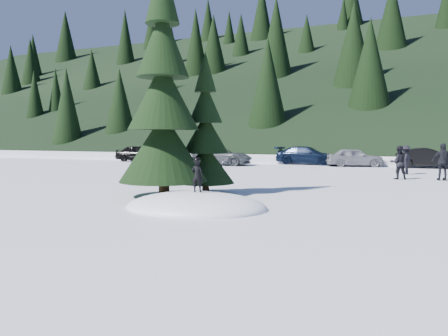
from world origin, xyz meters
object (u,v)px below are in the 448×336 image
at_px(adult_2, 406,160).
at_px(car_3, 307,155).
at_px(spruce_short, 205,138).
at_px(car_1, 179,156).
at_px(car_2, 220,156).
at_px(car_4, 355,157).
at_px(adult_0, 398,163).
at_px(spruce_tall, 163,104).
at_px(child_skier, 197,176).
at_px(car_5, 428,158).
at_px(car_0, 139,153).
at_px(adult_1, 443,162).

height_order(adult_2, car_3, adult_2).
height_order(spruce_short, car_1, spruce_short).
xyz_separation_m(car_2, car_4, (9.71, 2.43, -0.02)).
relative_size(adult_0, car_3, 0.35).
xyz_separation_m(adult_0, car_4, (-3.17, 9.08, -0.17)).
bearing_deg(car_4, car_3, 58.15).
xyz_separation_m(spruce_tall, adult_0, (7.64, 10.34, -2.46)).
relative_size(spruce_short, adult_2, 3.18).
bearing_deg(spruce_tall, child_skier, -38.04).
distance_m(child_skier, car_5, 22.54).
distance_m(adult_0, car_0, 23.04).
relative_size(spruce_short, adult_1, 2.89).
bearing_deg(car_1, adult_1, -89.54).
bearing_deg(car_1, car_4, -60.57).
distance_m(car_1, car_4, 13.60).
height_order(child_skier, car_0, child_skier).
bearing_deg(car_4, car_5, -103.97).
bearing_deg(car_5, car_4, 92.63).
height_order(adult_2, car_0, adult_2).
height_order(adult_2, car_5, adult_2).
bearing_deg(adult_2, child_skier, -3.12).
relative_size(spruce_tall, child_skier, 8.66).
relative_size(car_4, car_5, 0.94).
xyz_separation_m(spruce_short, car_5, (8.34, 18.25, -1.40)).
relative_size(spruce_short, adult_0, 3.14).
distance_m(car_2, car_3, 6.91).
distance_m(adult_2, car_0, 22.33).
bearing_deg(adult_2, adult_1, 46.18).
distance_m(child_skier, adult_2, 16.44).
distance_m(adult_2, car_3, 9.89).
height_order(adult_0, car_2, adult_0).
distance_m(adult_1, car_1, 19.86).
height_order(spruce_tall, child_skier, spruce_tall).
distance_m(spruce_tall, spruce_short, 2.11).
distance_m(spruce_tall, child_skier, 3.66).
bearing_deg(car_5, spruce_tall, 154.49).
distance_m(spruce_tall, adult_0, 13.09).
relative_size(adult_1, car_5, 0.44).
bearing_deg(spruce_tall, car_0, 126.17).
height_order(adult_2, car_4, adult_2).
bearing_deg(car_4, spruce_short, 152.44).
height_order(child_skier, adult_1, adult_1).
bearing_deg(spruce_short, adult_0, 53.42).
xyz_separation_m(spruce_short, car_2, (-6.25, 15.59, -1.41)).
distance_m(adult_0, car_4, 9.62).
height_order(child_skier, adult_0, adult_0).
xyz_separation_m(car_0, car_5, (23.12, 0.81, -0.02)).
relative_size(car_2, car_3, 1.03).
bearing_deg(child_skier, car_0, -65.25).
distance_m(spruce_tall, car_5, 21.92).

